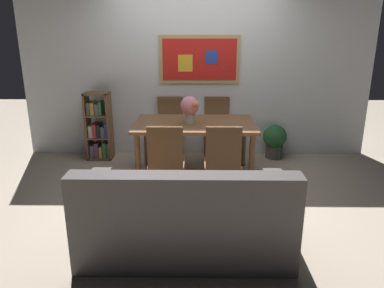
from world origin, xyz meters
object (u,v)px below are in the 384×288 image
object	(u,v)px
leather_couch	(185,221)
dining_chair_far_right	(217,122)
dining_chair_near_left	(166,157)
dining_chair_near_right	(223,157)
dining_table	(195,129)
dining_chair_far_left	(170,123)
bookshelf	(99,130)
potted_ivy	(275,140)
flower_vase	(190,107)

from	to	relation	value
leather_couch	dining_chair_far_right	bearing A→B (deg)	81.13
dining_chair_near_left	leather_couch	xyz separation A→B (m)	(0.24, -1.00, -0.23)
dining_chair_near_right	dining_table	bearing A→B (deg)	111.76
dining_chair_far_left	bookshelf	distance (m)	1.06
dining_chair_far_right	potted_ivy	world-z (taller)	dining_chair_far_right
dining_chair_far_left	dining_chair_near_left	bearing A→B (deg)	-87.60
dining_table	dining_chair_far_right	size ratio (longest dim) A/B	1.70
dining_chair_far_left	potted_ivy	xyz separation A→B (m)	(1.58, -0.04, -0.26)
dining_chair_far_left	leather_couch	size ratio (longest dim) A/B	0.51
leather_couch	potted_ivy	bearing A→B (deg)	63.05
potted_ivy	flower_vase	size ratio (longest dim) A/B	1.62
dining_chair_far_right	potted_ivy	xyz separation A→B (m)	(0.88, -0.07, -0.26)
bookshelf	potted_ivy	distance (m)	2.64
dining_chair_far_left	dining_chair_far_right	bearing A→B (deg)	2.65
dining_table	potted_ivy	world-z (taller)	dining_table
flower_vase	dining_chair_near_left	bearing A→B (deg)	-108.34
dining_chair_near_left	leather_couch	world-z (taller)	dining_chair_near_left
potted_ivy	flower_vase	xyz separation A→B (m)	(-1.27, -0.77, 0.66)
dining_chair_near_right	dining_chair_far_right	size ratio (longest dim) A/B	1.00
dining_chair_far_left	dining_chair_near_right	distance (m)	1.70
dining_chair_near_right	potted_ivy	world-z (taller)	dining_chair_near_right
dining_chair_far_left	dining_chair_far_right	xyz separation A→B (m)	(0.71, 0.03, 0.00)
dining_table	dining_chair_near_right	size ratio (longest dim) A/B	1.70
dining_chair_far_left	potted_ivy	bearing A→B (deg)	-1.46
dining_chair_near_right	leather_couch	xyz separation A→B (m)	(-0.39, -1.00, -0.23)
dining_chair_near_right	potted_ivy	xyz separation A→B (m)	(0.89, 1.52, -0.26)
dining_chair_far_right	leather_couch	world-z (taller)	dining_chair_far_right
dining_table	dining_chair_far_right	xyz separation A→B (m)	(0.33, 0.81, -0.11)
dining_chair_near_left	flower_vase	bearing A→B (deg)	71.66
dining_table	flower_vase	distance (m)	0.31
dining_table	leather_couch	xyz separation A→B (m)	(-0.07, -1.78, -0.33)
dining_table	bookshelf	size ratio (longest dim) A/B	1.53
dining_table	bookshelf	world-z (taller)	bookshelf
dining_table	flower_vase	xyz separation A→B (m)	(-0.06, -0.04, 0.30)
potted_ivy	dining_chair_far_right	bearing A→B (deg)	175.23
leather_couch	flower_vase	bearing A→B (deg)	89.62
dining_chair_far_right	flower_vase	distance (m)	1.02
dining_table	potted_ivy	distance (m)	1.46
bookshelf	leather_couch	bearing A→B (deg)	-61.17
dining_chair_near_right	flower_vase	bearing A→B (deg)	116.69
dining_chair_far_left	leather_couch	bearing A→B (deg)	-83.25
dining_chair_near_left	dining_table	bearing A→B (deg)	68.48
dining_table	potted_ivy	size ratio (longest dim) A/B	2.74
dining_table	bookshelf	distance (m)	1.60
dining_chair_near_right	dining_chair_far_left	bearing A→B (deg)	113.87
leather_couch	flower_vase	size ratio (longest dim) A/B	5.18
dining_chair_far_right	bookshelf	world-z (taller)	bookshelf
leather_couch	dining_chair_near_right	bearing A→B (deg)	68.93
leather_couch	dining_chair_far_left	bearing A→B (deg)	96.75
dining_chair_far_left	bookshelf	world-z (taller)	bookshelf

